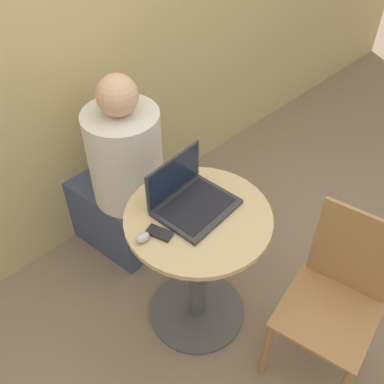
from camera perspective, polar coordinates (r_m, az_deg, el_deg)
ground_plane at (r=2.56m, az=0.62°, el=-14.91°), size 12.00×12.00×0.00m
back_wall at (r=2.30m, az=-17.20°, el=19.30°), size 7.00×0.05×2.60m
round_table at (r=2.17m, az=0.72°, el=-8.31°), size 0.65×0.65×0.77m
laptop at (r=1.96m, az=-0.25°, el=-0.84°), size 0.35×0.30×0.22m
cell_phone at (r=1.87m, az=-4.15°, el=-5.21°), size 0.09×0.12×0.02m
computer_mouse at (r=1.85m, az=-6.27°, el=-5.77°), size 0.06×0.04×0.04m
chair_empty at (r=2.14m, az=17.66°, el=-12.86°), size 0.47×0.47×0.90m
person_seated at (r=2.54m, az=-9.03°, el=1.03°), size 0.44×0.62×1.18m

